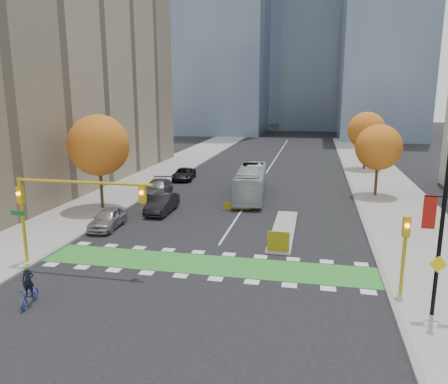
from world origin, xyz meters
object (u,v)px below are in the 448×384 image
at_px(traffic_signal_east, 405,244).
at_px(banner_lamppost, 443,219).
at_px(hazard_board, 278,242).
at_px(tree_west, 99,145).
at_px(bus, 251,182).
at_px(cyclist, 29,292).
at_px(tree_east_near, 379,147).
at_px(parked_car_b, 162,204).
at_px(traffic_signal_west, 61,200).
at_px(parked_car_d, 184,174).
at_px(tree_east_far, 366,130).
at_px(parked_car_a, 108,218).
at_px(parked_car_c, 158,188).

relative_size(traffic_signal_east, banner_lamppost, 0.50).
distance_m(hazard_board, tree_west, 18.44).
relative_size(tree_west, bus, 0.75).
height_order(hazard_board, cyclist, cyclist).
bearing_deg(cyclist, tree_east_near, 44.31).
height_order(hazard_board, parked_car_b, parked_car_b).
distance_m(tree_west, traffic_signal_east, 25.90).
xyz_separation_m(banner_lamppost, cyclist, (-18.50, -2.64, -3.93)).
bearing_deg(tree_east_near, hazard_board, -114.20).
distance_m(traffic_signal_east, cyclist, 18.22).
bearing_deg(traffic_signal_west, parked_car_d, 92.27).
xyz_separation_m(tree_west, cyclist, (5.00, -17.15, -4.93)).
height_order(hazard_board, tree_east_far, tree_east_far).
relative_size(tree_east_near, parked_car_a, 1.59).
relative_size(banner_lamppost, bus, 0.76).
relative_size(traffic_signal_east, parked_car_a, 0.92).
height_order(tree_east_far, bus, tree_east_far).
bearing_deg(hazard_board, bus, 104.82).
relative_size(hazard_board, bus, 0.13).
bearing_deg(parked_car_d, tree_east_far, 21.60).
bearing_deg(tree_east_far, traffic_signal_east, -92.97).
height_order(parked_car_a, parked_car_d, parked_car_a).
xyz_separation_m(hazard_board, parked_car_d, (-13.00, 22.30, -0.12)).
xyz_separation_m(hazard_board, tree_east_near, (8.00, 17.80, 4.06)).
bearing_deg(hazard_board, cyclist, -139.65).
distance_m(parked_car_c, parked_car_d, 8.82).
bearing_deg(tree_west, traffic_signal_west, -71.98).
distance_m(tree_east_near, cyclist, 33.40).
relative_size(tree_west, parked_car_c, 1.48).
bearing_deg(parked_car_d, parked_car_c, -96.53).
bearing_deg(hazard_board, banner_lamppost, -41.79).
xyz_separation_m(traffic_signal_east, banner_lamppost, (1.00, -2.00, 1.88)).
relative_size(tree_east_far, traffic_signal_west, 0.90).
height_order(bus, parked_car_a, bus).
bearing_deg(banner_lamppost, traffic_signal_west, 174.14).
bearing_deg(parked_car_c, hazard_board, -53.19).
bearing_deg(parked_car_a, traffic_signal_east, -24.49).
distance_m(hazard_board, traffic_signal_east, 8.26).
height_order(tree_west, parked_car_d, tree_west).
bearing_deg(traffic_signal_west, banner_lamppost, -5.86).
distance_m(hazard_board, parked_car_b, 13.10).
distance_m(traffic_signal_east, banner_lamppost, 2.92).
distance_m(hazard_board, parked_car_c, 18.73).
bearing_deg(parked_car_b, parked_car_c, 113.51).
bearing_deg(cyclist, parked_car_b, 77.63).
height_order(traffic_signal_west, traffic_signal_east, traffic_signal_west).
bearing_deg(tree_east_near, tree_east_far, 88.21).
xyz_separation_m(banner_lamppost, parked_car_a, (-20.50, 9.53, -3.85)).
relative_size(tree_east_far, parked_car_d, 1.55).
bearing_deg(parked_car_b, hazard_board, -37.07).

